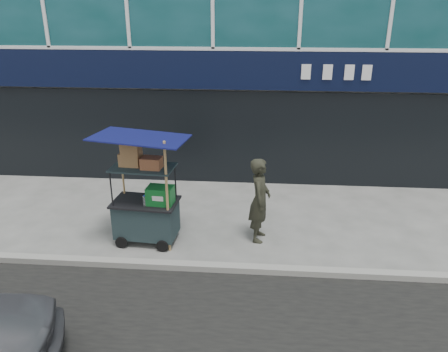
{
  "coord_description": "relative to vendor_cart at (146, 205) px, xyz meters",
  "views": [
    {
      "loc": [
        1.11,
        -6.73,
        4.43
      ],
      "look_at": [
        0.47,
        1.2,
        1.25
      ],
      "focal_mm": 35.0,
      "sensor_mm": 36.0,
      "label": 1
    }
  ],
  "objects": [
    {
      "name": "vendor_man",
      "position": [
        2.18,
        0.26,
        0.07
      ],
      "size": [
        0.47,
        0.66,
        1.7
      ],
      "primitive_type": "imported",
      "rotation": [
        0.0,
        0.0,
        1.46
      ],
      "color": "#27281D",
      "rests_on": "ground"
    },
    {
      "name": "vendor_cart",
      "position": [
        0.0,
        0.0,
        0.0
      ],
      "size": [
        1.74,
        1.3,
        2.23
      ],
      "rotation": [
        0.0,
        0.0,
        -0.08
      ],
      "color": "black",
      "rests_on": "ground"
    },
    {
      "name": "ground",
      "position": [
        0.99,
        -0.73,
        -0.78
      ],
      "size": [
        80.0,
        80.0,
        0.0
      ],
      "primitive_type": "plane",
      "color": "#5E5F5A",
      "rests_on": "ground"
    },
    {
      "name": "curb",
      "position": [
        0.99,
        -0.93,
        -0.72
      ],
      "size": [
        80.0,
        0.18,
        0.12
      ],
      "primitive_type": "cube",
      "color": "gray",
      "rests_on": "ground"
    }
  ]
}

